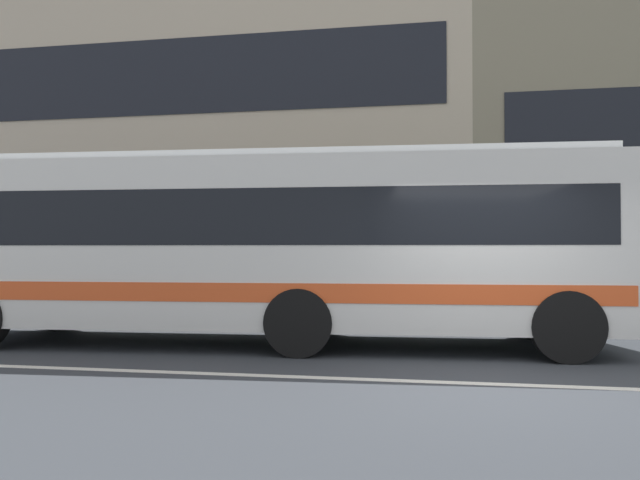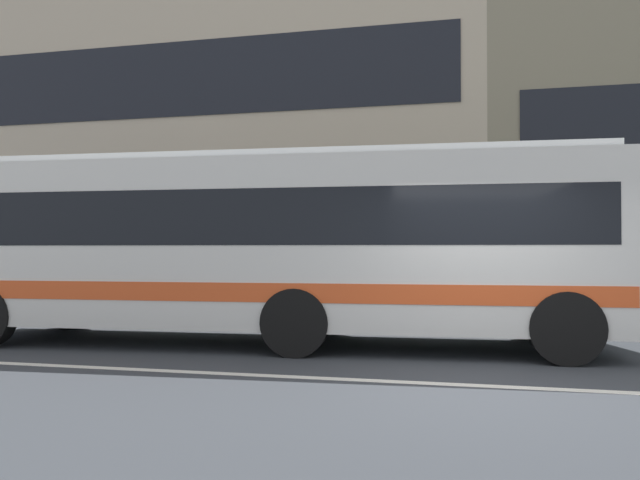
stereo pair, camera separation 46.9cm
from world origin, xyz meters
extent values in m
plane|color=#33373D|center=(0.00, 0.00, 0.00)|extent=(160.00, 160.00, 0.00)
cube|color=silver|center=(0.00, 0.00, 0.00)|extent=(60.00, 0.16, 0.01)
cube|color=#1D4424|center=(2.60, 6.29, 0.38)|extent=(21.60, 1.10, 0.76)
cube|color=#BEAE95|center=(-8.97, 16.93, 6.24)|extent=(19.01, 11.20, 12.49)
cube|color=black|center=(-8.97, 11.31, 7.24)|extent=(17.49, 0.04, 2.50)
cube|color=silver|center=(-3.40, 2.47, 1.65)|extent=(10.93, 3.03, 2.61)
cube|color=black|center=(-3.40, 2.47, 2.04)|extent=(10.28, 3.02, 0.83)
cube|color=#DD5123|center=(-3.40, 2.47, 0.94)|extent=(10.72, 3.04, 0.28)
cube|color=silver|center=(-3.40, 2.47, 3.02)|extent=(10.48, 2.61, 0.12)
cylinder|color=black|center=(-7.87, 3.39, 0.50)|extent=(1.01, 0.33, 1.00)
cylinder|color=black|center=(-2.69, 1.36, 0.50)|extent=(1.01, 0.33, 1.00)
cylinder|color=black|center=(-2.80, 3.65, 0.50)|extent=(1.01, 0.33, 1.00)
cylinder|color=black|center=(1.06, 1.55, 0.50)|extent=(1.01, 0.33, 1.00)
cylinder|color=black|center=(0.94, 3.84, 0.50)|extent=(1.01, 0.33, 1.00)
camera|label=1|loc=(-0.86, -7.27, 1.55)|focal=34.00mm
camera|label=2|loc=(-0.40, -7.18, 1.55)|focal=34.00mm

